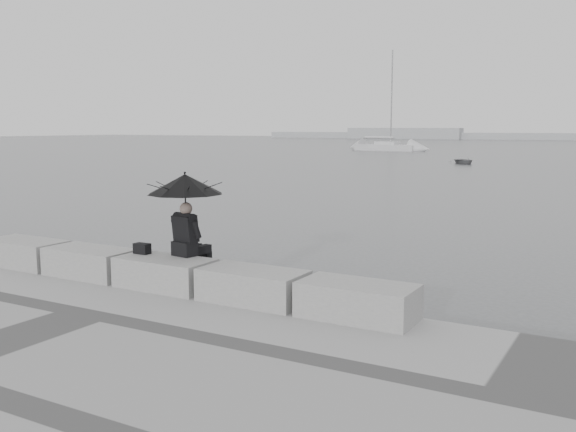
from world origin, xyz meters
The scene contains 10 objects.
ground centered at (0.00, 0.00, 0.00)m, with size 360.00×360.00×0.00m, color #47494C.
stone_block_far_left centered at (-3.40, -0.45, 0.75)m, with size 1.60×0.80×0.50m, color gray.
stone_block_left centered at (-1.70, -0.45, 0.75)m, with size 1.60×0.80×0.50m, color gray.
stone_block_centre centered at (0.00, -0.45, 0.75)m, with size 1.60×0.80×0.50m, color gray.
stone_block_right centered at (1.70, -0.45, 0.75)m, with size 1.60×0.80×0.50m, color gray.
stone_block_far_right centered at (3.40, -0.45, 0.75)m, with size 1.60×0.80×0.50m, color gray.
seated_person centered at (0.15, -0.09, 2.02)m, with size 1.25×1.25×1.39m.
bag centered at (-0.57, -0.35, 1.09)m, with size 0.28×0.16×0.18m, color black.
sailboat_left centered at (-23.52, 70.99, 0.52)m, with size 8.65×3.55×12.90m.
dinghy centered at (-7.14, 46.28, 0.24)m, with size 2.80×1.19×0.47m, color gray.
Camera 1 is at (6.79, -8.32, 3.12)m, focal length 40.00 mm.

